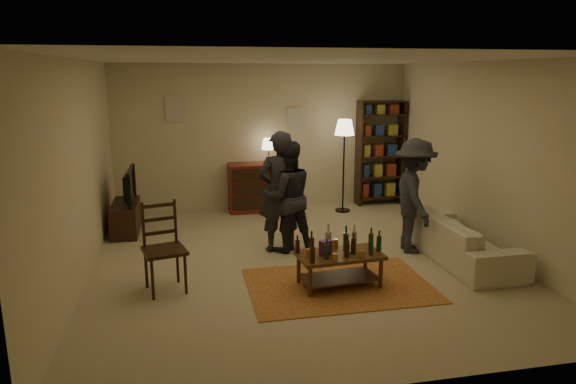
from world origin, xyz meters
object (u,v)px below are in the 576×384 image
object	(u,v)px
sofa	(460,238)
person_left	(279,192)
person_right	(287,197)
dresser	(256,186)
bookshelf	(380,152)
person_by_sofa	(414,196)
dining_chair	(163,243)
floor_lamp	(344,134)
tv_stand	(126,210)
coffee_table	(339,256)

from	to	relation	value
sofa	person_left	world-z (taller)	person_left
person_right	dresser	bearing A→B (deg)	-92.63
dresser	sofa	bearing A→B (deg)	-52.46
bookshelf	person_by_sofa	xyz separation A→B (m)	(-0.55, -2.72, -0.21)
person_right	dining_chair	bearing A→B (deg)	25.82
sofa	person_by_sofa	bearing A→B (deg)	47.37
dining_chair	floor_lamp	bearing A→B (deg)	29.09
person_right	person_by_sofa	world-z (taller)	person_by_sofa
person_right	person_by_sofa	size ratio (longest dim) A/B	0.98
tv_stand	floor_lamp	bearing A→B (deg)	8.43
coffee_table	dresser	bearing A→B (deg)	97.44
coffee_table	tv_stand	distance (m)	3.87
bookshelf	floor_lamp	xyz separation A→B (m)	(-0.86, -0.41, 0.42)
tv_stand	bookshelf	size ratio (longest dim) A/B	0.52
tv_stand	bookshelf	xyz separation A→B (m)	(4.69, 0.98, 0.65)
bookshelf	sofa	bearing A→B (deg)	-90.82
tv_stand	dresser	xyz separation A→B (m)	(2.25, 0.91, 0.09)
person_by_sofa	tv_stand	bearing A→B (deg)	76.76
tv_stand	sofa	bearing A→B (deg)	-25.34
dining_chair	person_by_sofa	world-z (taller)	person_by_sofa
bookshelf	person_by_sofa	world-z (taller)	bookshelf
bookshelf	person_right	distance (m)	3.28
tv_stand	bookshelf	distance (m)	4.84
sofa	dining_chair	bearing A→B (deg)	92.84
dresser	person_left	xyz separation A→B (m)	(0.02, -2.24, 0.40)
person_left	person_by_sofa	world-z (taller)	person_left
bookshelf	person_left	distance (m)	3.35
dining_chair	sofa	world-z (taller)	dining_chair
coffee_table	bookshelf	size ratio (longest dim) A/B	0.52
coffee_table	dining_chair	xyz separation A→B (m)	(-2.07, 0.34, 0.19)
bookshelf	tv_stand	bearing A→B (deg)	-168.20
dining_chair	dresser	distance (m)	3.67
tv_stand	sofa	size ratio (longest dim) A/B	0.51
bookshelf	person_by_sofa	bearing A→B (deg)	-101.35
dresser	person_left	size ratio (longest dim) A/B	0.78
person_left	floor_lamp	bearing A→B (deg)	-134.78
dresser	sofa	world-z (taller)	dresser
person_left	dining_chair	bearing A→B (deg)	28.56
dining_chair	person_by_sofa	bearing A→B (deg)	-3.31
dining_chair	bookshelf	size ratio (longest dim) A/B	0.54
person_left	coffee_table	bearing A→B (deg)	102.81
bookshelf	person_right	xyz separation A→B (m)	(-2.31, -2.32, -0.23)
tv_stand	person_left	world-z (taller)	person_left
sofa	dresser	bearing A→B (deg)	37.54
person_left	person_right	xyz separation A→B (m)	(0.11, -0.01, -0.07)
dining_chair	person_left	bearing A→B (deg)	19.77
dining_chair	bookshelf	bearing A→B (deg)	25.97
coffee_table	person_left	xyz separation A→B (m)	(-0.46, 1.42, 0.49)
sofa	floor_lamp	bearing A→B (deg)	16.37
floor_lamp	sofa	xyz separation A→B (m)	(0.81, -2.77, -1.15)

